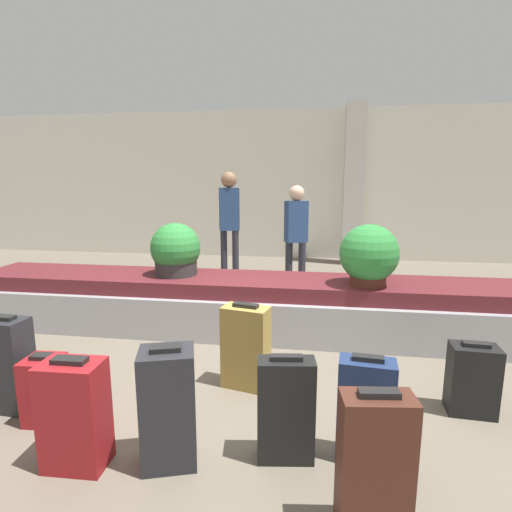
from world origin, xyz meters
TOP-DOWN VIEW (x-y plane):
  - ground_plane at (0.00, 0.00)m, footprint 18.00×18.00m
  - back_wall at (0.00, 5.86)m, footprint 18.00×0.06m
  - carousel at (0.00, 1.31)m, footprint 6.85×0.97m
  - pillar at (1.37, 5.36)m, footprint 0.38×0.38m
  - suitcase_0 at (-1.21, -0.66)m, footprint 0.26×0.26m
  - suitcase_1 at (0.95, -1.29)m, footprint 0.35×0.22m
  - suitcase_2 at (0.11, 0.03)m, footprint 0.41×0.28m
  - suitcase_3 at (-0.73, -1.04)m, footprint 0.36×0.25m
  - suitcase_4 at (-1.56, -0.56)m, footprint 0.32×0.23m
  - suitcase_5 at (1.81, -0.10)m, footprint 0.34×0.23m
  - suitcase_6 at (0.97, -0.73)m, footprint 0.35×0.21m
  - suitcase_7 at (-0.19, -0.94)m, footprint 0.38×0.34m
  - suitcase_8 at (0.50, -0.80)m, footprint 0.36×0.20m
  - potted_plant_0 at (1.20, 1.15)m, footprint 0.60×0.60m
  - potted_plant_1 at (-0.94, 1.34)m, footprint 0.57×0.57m
  - traveler_0 at (-0.77, 3.47)m, footprint 0.36×0.27m
  - traveler_1 at (0.35, 3.00)m, footprint 0.37×0.30m

SIDE VIEW (x-z plane):
  - ground_plane at x=0.00m, z-range 0.00..0.00m
  - suitcase_0 at x=-1.21m, z-range -0.01..0.49m
  - suitcase_5 at x=1.81m, z-range -0.01..0.54m
  - carousel at x=0.00m, z-range -0.01..0.60m
  - suitcase_6 at x=0.97m, z-range -0.01..0.66m
  - suitcase_8 at x=0.50m, z-range -0.01..0.67m
  - suitcase_3 at x=-0.73m, z-range -0.01..0.68m
  - suitcase_2 at x=0.11m, z-range -0.01..0.70m
  - suitcase_4 at x=-1.56m, z-range -0.01..0.72m
  - suitcase_7 at x=-0.19m, z-range -0.01..0.74m
  - suitcase_1 at x=0.95m, z-range -0.01..0.75m
  - potted_plant_1 at x=-0.94m, z-range 0.59..1.19m
  - potted_plant_0 at x=1.20m, z-range 0.61..1.25m
  - traveler_1 at x=0.35m, z-range 0.15..1.78m
  - traveler_0 at x=-0.77m, z-range 0.20..2.04m
  - back_wall at x=0.00m, z-range 0.00..3.20m
  - pillar at x=1.37m, z-range 0.00..3.20m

